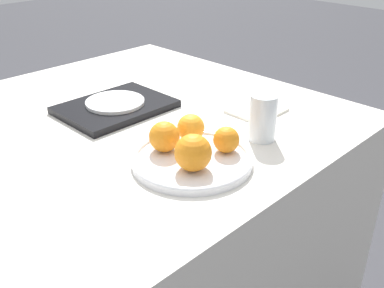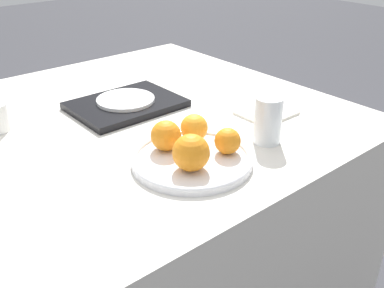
% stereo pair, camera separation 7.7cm
% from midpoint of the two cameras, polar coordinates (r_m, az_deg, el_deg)
% --- Properties ---
extents(table, '(1.36, 1.09, 0.72)m').
position_cam_midpoint_polar(table, '(1.41, -9.32, -11.19)').
color(table, silver).
rests_on(table, ground_plane).
extents(fruit_platter, '(0.28, 0.28, 0.02)m').
position_cam_midpoint_polar(fruit_platter, '(1.02, 2.18, -2.03)').
color(fruit_platter, silver).
rests_on(fruit_platter, table).
extents(orange_0, '(0.08, 0.08, 0.08)m').
position_cam_midpoint_polar(orange_0, '(0.95, 2.20, -1.16)').
color(orange_0, orange).
rests_on(orange_0, fruit_platter).
extents(orange_1, '(0.06, 0.06, 0.06)m').
position_cam_midpoint_polar(orange_1, '(1.03, 6.69, 0.33)').
color(orange_1, orange).
rests_on(orange_1, fruit_platter).
extents(orange_2, '(0.07, 0.07, 0.07)m').
position_cam_midpoint_polar(orange_2, '(1.04, -1.21, 1.03)').
color(orange_2, orange).
rests_on(orange_2, fruit_platter).
extents(orange_3, '(0.07, 0.07, 0.07)m').
position_cam_midpoint_polar(orange_3, '(1.08, 2.32, 2.04)').
color(orange_3, orange).
rests_on(orange_3, fruit_platter).
extents(water_glass, '(0.07, 0.07, 0.12)m').
position_cam_midpoint_polar(water_glass, '(1.12, 11.59, 2.96)').
color(water_glass, silver).
rests_on(water_glass, table).
extents(serving_tray, '(0.30, 0.23, 0.02)m').
position_cam_midpoint_polar(serving_tray, '(1.32, -6.73, 4.97)').
color(serving_tray, black).
rests_on(serving_tray, table).
extents(side_plate, '(0.17, 0.17, 0.01)m').
position_cam_midpoint_polar(side_plate, '(1.32, -6.77, 5.57)').
color(side_plate, white).
rests_on(side_plate, serving_tray).
extents(napkin, '(0.15, 0.12, 0.01)m').
position_cam_midpoint_polar(napkin, '(1.29, 11.11, 3.85)').
color(napkin, silver).
rests_on(napkin, table).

